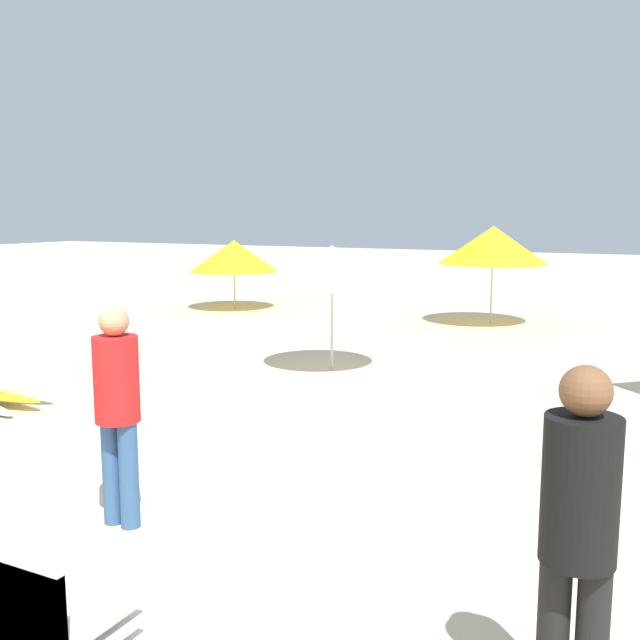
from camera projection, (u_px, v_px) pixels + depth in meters
stacked_plastic_chairs at (46, 626)px, 2.92m from camera, size 0.48×0.48×1.02m
lifeguard_near_left at (578, 528)px, 3.04m from camera, size 0.32×0.32×1.65m
lifeguard_near_right at (117, 402)px, 5.14m from camera, size 0.32×0.32×1.61m
beach_umbrella_left at (234, 256)px, 16.98m from camera, size 2.10×2.10×1.61m
beach_umbrella_mid at (332, 266)px, 10.28m from camera, size 1.68×1.68×1.80m
beach_umbrella_far at (493, 245)px, 14.55m from camera, size 2.18×2.18×1.99m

